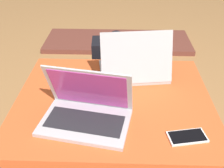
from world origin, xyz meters
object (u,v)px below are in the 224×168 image
object	(u,v)px
laptop_near	(87,110)
laptop_far	(134,67)
backpack	(116,73)
cell_phone	(187,137)

from	to	relation	value
laptop_near	laptop_far	size ratio (longest dim) A/B	1.03
laptop_far	backpack	xyz separation A→B (m)	(-0.10, 0.31, -0.23)
laptop_far	cell_phone	bearing A→B (deg)	105.59
laptop_near	backpack	bearing A→B (deg)	91.59
laptop_far	backpack	world-z (taller)	laptop_far
laptop_far	cell_phone	size ratio (longest dim) A/B	2.39
backpack	cell_phone	bearing A→B (deg)	107.90
laptop_near	cell_phone	xyz separation A→B (m)	(0.39, -0.09, -0.04)
laptop_near	laptop_far	world-z (taller)	laptop_far
laptop_far	backpack	bearing A→B (deg)	-79.81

